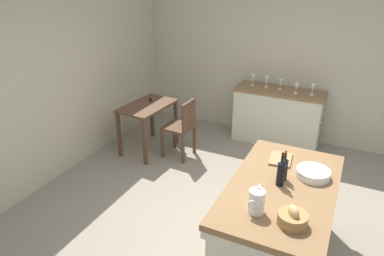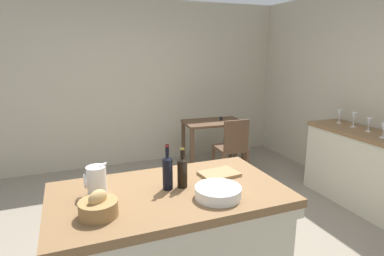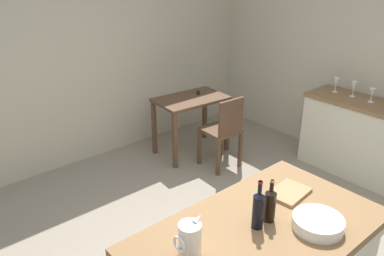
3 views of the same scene
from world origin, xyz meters
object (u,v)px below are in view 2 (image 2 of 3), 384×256
object	(u,v)px
side_cabinet	(361,168)
wine_bottle_amber	(168,171)
wine_glass_left	(384,128)
writing_desk	(213,129)
wine_glass_far_right	(340,114)
island_table	(170,242)
cutting_board	(219,174)
wooden_chair	(232,147)
pitcher	(96,181)
wine_bottle_dark	(182,171)
wine_glass_right	(354,117)
wine_glass_middle	(369,122)
bread_basket	(98,207)
wash_bowl	(218,192)

from	to	relation	value
side_cabinet	wine_bottle_amber	bearing A→B (deg)	-167.03
wine_bottle_amber	wine_glass_left	size ratio (longest dim) A/B	1.99
writing_desk	wine_glass_far_right	size ratio (longest dim) A/B	5.33
island_table	side_cabinet	bearing A→B (deg)	13.60
writing_desk	cutting_board	distance (m)	2.49
wooden_chair	pitcher	world-z (taller)	pitcher
cutting_board	wine_bottle_dark	distance (m)	0.37
cutting_board	wine_glass_right	size ratio (longest dim) A/B	1.58
wooden_chair	cutting_board	size ratio (longest dim) A/B	3.17
wine_glass_middle	wine_glass_far_right	distance (m)	0.46
wine_glass_right	wine_glass_left	bearing A→B (deg)	-103.02
wine_bottle_amber	wine_glass_far_right	world-z (taller)	wine_bottle_amber
side_cabinet	wooden_chair	world-z (taller)	wooden_chair
writing_desk	wooden_chair	world-z (taller)	wooden_chair
writing_desk	bread_basket	size ratio (longest dim) A/B	4.09
side_cabinet	wine_glass_right	distance (m)	0.63
wine_glass_left	wine_glass_far_right	bearing A→B (deg)	81.06
cutting_board	wine_glass_middle	distance (m)	2.26
writing_desk	wine_glass_middle	bearing A→B (deg)	-55.81
island_table	wine_bottle_amber	bearing A→B (deg)	88.69
wash_bowl	pitcher	bearing A→B (deg)	155.95
island_table	cutting_board	distance (m)	0.63
writing_desk	pitcher	size ratio (longest dim) A/B	3.83
pitcher	side_cabinet	bearing A→B (deg)	9.54
wooden_chair	wine_bottle_dark	size ratio (longest dim) A/B	3.14
side_cabinet	wine_glass_left	world-z (taller)	wine_glass_left
side_cabinet	wooden_chair	bearing A→B (deg)	133.76
island_table	wine_bottle_dark	bearing A→B (deg)	13.63
side_cabinet	bread_basket	world-z (taller)	bread_basket
wine_glass_far_right	side_cabinet	bearing A→B (deg)	-96.54
pitcher	wine_bottle_amber	size ratio (longest dim) A/B	0.75
island_table	wine_bottle_dark	size ratio (longest dim) A/B	5.53
wine_bottle_amber	island_table	bearing A→B (deg)	-91.31
island_table	side_cabinet	distance (m)	2.69
writing_desk	wine_glass_right	bearing A→B (deg)	-51.46
cutting_board	wine_bottle_dark	bearing A→B (deg)	-164.01
wine_glass_far_right	wash_bowl	bearing A→B (deg)	-151.14
side_cabinet	wine_glass_right	world-z (taller)	wine_glass_right
island_table	bread_basket	bearing A→B (deg)	-159.95
wine_glass_left	wine_glass_far_right	world-z (taller)	wine_glass_far_right
writing_desk	island_table	bearing A→B (deg)	-121.59
island_table	wine_glass_far_right	world-z (taller)	wine_glass_far_right
wine_bottle_amber	wine_glass_middle	distance (m)	2.72
island_table	cutting_board	bearing A→B (deg)	15.42
side_cabinet	cutting_board	xyz separation A→B (m)	(-2.16, -0.51, 0.44)
wine_bottle_amber	wash_bowl	bearing A→B (deg)	-42.63
wooden_chair	cutting_board	bearing A→B (deg)	-121.67
pitcher	wine_glass_far_right	xyz separation A→B (m)	(3.14, 0.99, 0.04)
pitcher	wine_bottle_dark	xyz separation A→B (m)	(0.58, -0.09, 0.01)
bread_basket	wine_glass_middle	size ratio (longest dim) A/B	1.44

